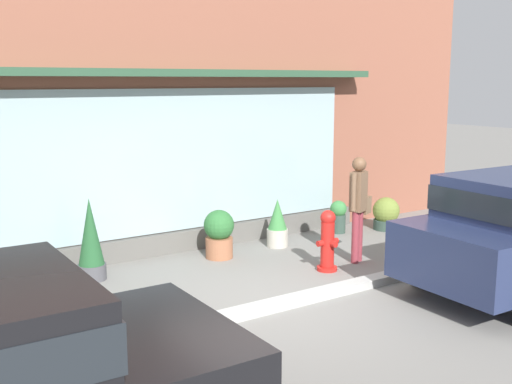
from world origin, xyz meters
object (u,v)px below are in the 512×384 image
fire_hydrant (328,240)px  potted_plant_window_center (338,216)px  potted_plant_window_left (386,214)px  pedestrian_with_handbag (359,201)px  potted_plant_low_front (219,233)px  potted_plant_window_right (91,241)px  potted_plant_near_hydrant (277,224)px

fire_hydrant → potted_plant_window_center: (1.77, 1.75, -0.14)m
fire_hydrant → potted_plant_window_left: size_ratio=1.48×
pedestrian_with_handbag → potted_plant_low_front: 2.35m
pedestrian_with_handbag → potted_plant_window_right: pedestrian_with_handbag is taller
fire_hydrant → potted_plant_window_center: bearing=44.8°
pedestrian_with_handbag → potted_plant_near_hydrant: pedestrian_with_handbag is taller
potted_plant_window_left → potted_plant_near_hydrant: size_ratio=0.75×
potted_plant_window_left → potted_plant_near_hydrant: 2.54m
pedestrian_with_handbag → potted_plant_near_hydrant: 1.69m
fire_hydrant → pedestrian_with_handbag: 0.89m
potted_plant_window_left → potted_plant_near_hydrant: potted_plant_near_hydrant is taller
potted_plant_near_hydrant → potted_plant_window_right: size_ratio=0.70×
potted_plant_near_hydrant → potted_plant_window_center: size_ratio=1.36×
potted_plant_near_hydrant → potted_plant_window_right: (-3.38, 0.01, 0.19)m
potted_plant_window_left → potted_plant_window_right: bearing=178.3°
fire_hydrant → potted_plant_near_hydrant: size_ratio=1.12×
pedestrian_with_handbag → potted_plant_window_left: pedestrian_with_handbag is taller
potted_plant_near_hydrant → fire_hydrant: bearing=-97.0°
potted_plant_near_hydrant → potted_plant_window_center: (1.57, 0.17, -0.07)m
potted_plant_window_left → potted_plant_window_right: potted_plant_window_right is taller
potted_plant_window_left → potted_plant_window_right: (-5.91, 0.17, 0.28)m
fire_hydrant → potted_plant_near_hydrant: (0.19, 1.59, -0.07)m
potted_plant_near_hydrant → potted_plant_window_right: 3.38m
potted_plant_window_left → potted_plant_low_front: size_ratio=0.79×
fire_hydrant → potted_plant_near_hydrant: fire_hydrant is taller
pedestrian_with_handbag → potted_plant_window_center: bearing=34.2°
potted_plant_low_front → potted_plant_window_right: 2.16m
potted_plant_window_right → potted_plant_low_front: bearing=-1.6°
pedestrian_with_handbag → potted_plant_window_center: (1.05, 1.66, -0.66)m
potted_plant_window_left → potted_plant_window_center: 1.02m
pedestrian_with_handbag → potted_plant_window_center: pedestrian_with_handbag is taller
potted_plant_low_front → fire_hydrant: bearing=-56.3°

